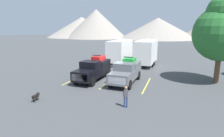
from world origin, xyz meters
The scene contains 12 objects.
ground_plane centered at (0.00, 0.00, 0.00)m, with size 240.00×240.00×0.00m, color #3F4244.
pickup_truck_a centered at (-1.80, -0.64, 1.21)m, with size 2.25×5.72×2.61m.
pickup_truck_b centered at (1.79, -0.55, 1.20)m, with size 2.30×5.59×2.57m.
lot_stripe_a centered at (-3.95, -0.77, 0.00)m, with size 0.12×5.50×0.01m, color gold.
lot_stripe_b centered at (0.00, -0.77, 0.00)m, with size 0.12×5.50×0.01m, color gold.
lot_stripe_c centered at (3.95, -0.77, 0.00)m, with size 0.12×5.50×0.01m, color gold.
camper_trailer_a centered at (-1.77, 9.62, 2.07)m, with size 2.74×7.63×3.93m.
camper_trailer_b centered at (2.34, 9.12, 2.10)m, with size 2.83×7.27×4.00m.
person_a centered at (3.30, -6.62, 0.90)m, with size 0.34×0.22×1.56m.
dog centered at (-3.56, -7.59, 0.40)m, with size 0.25×0.84×0.61m.
tree_a centered at (10.64, 2.19, 5.47)m, with size 5.42×5.42×8.79m.
mountain_ridge centered at (2.79, 85.92, 7.26)m, with size 150.96×46.63×17.51m.
Camera 1 is at (6.31, -18.68, 5.50)m, focal length 29.98 mm.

